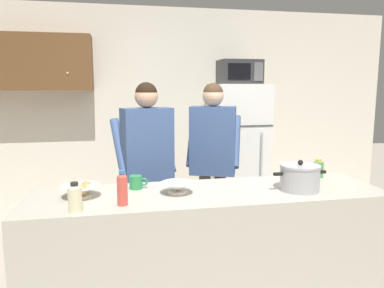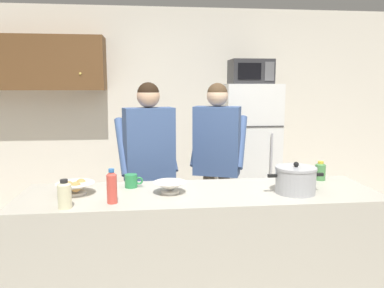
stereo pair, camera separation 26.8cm
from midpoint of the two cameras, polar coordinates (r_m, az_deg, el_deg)
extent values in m
cube|color=silver|center=(4.76, -5.79, 4.71)|extent=(6.00, 0.12, 2.60)
cube|color=brown|center=(4.64, -26.08, 11.28)|extent=(1.47, 0.34, 0.62)
sphere|color=gold|center=(4.38, -20.36, 10.20)|extent=(0.03, 0.03, 0.03)
cube|color=#BCB7A8|center=(2.73, -0.56, -16.70)|extent=(2.46, 0.68, 0.92)
cube|color=white|center=(4.53, 5.31, -1.41)|extent=(0.64, 0.64, 1.67)
cube|color=#333333|center=(4.18, 6.66, 2.78)|extent=(0.63, 0.01, 0.01)
cylinder|color=#B2B2B7|center=(4.28, 8.90, -3.24)|extent=(0.02, 0.02, 0.75)
cube|color=#2D2D30|center=(4.45, 5.57, 10.99)|extent=(0.48, 0.36, 0.28)
cube|color=black|center=(4.25, 5.52, 11.10)|extent=(0.26, 0.01, 0.18)
cube|color=#59595B|center=(4.32, 8.46, 11.00)|extent=(0.11, 0.01, 0.21)
cylinder|color=black|center=(3.42, -7.77, -12.32)|extent=(0.11, 0.11, 0.81)
cylinder|color=black|center=(3.38, -10.22, -12.64)|extent=(0.11, 0.11, 0.81)
cube|color=#3F598C|center=(3.21, -9.30, -0.25)|extent=(0.46, 0.30, 0.65)
sphere|color=#D8A884|center=(3.17, -9.49, 7.28)|extent=(0.20, 0.20, 0.20)
sphere|color=black|center=(3.17, -9.50, 7.72)|extent=(0.19, 0.19, 0.19)
cylinder|color=#3F598C|center=(3.39, -6.44, -0.05)|extent=(0.17, 0.39, 0.50)
cylinder|color=#3F598C|center=(3.28, -13.45, -0.55)|extent=(0.17, 0.39, 0.50)
cylinder|color=#726656|center=(3.64, 2.16, -10.93)|extent=(0.11, 0.11, 0.81)
cylinder|color=#726656|center=(3.66, -0.18, -10.82)|extent=(0.11, 0.11, 0.81)
cube|color=#3F598C|center=(3.47, 1.02, 0.51)|extent=(0.47, 0.34, 0.64)
sphere|color=beige|center=(3.44, 1.04, 7.46)|extent=(0.20, 0.20, 0.20)
sphere|color=#4C3823|center=(3.44, 1.04, 7.87)|extent=(0.19, 0.19, 0.19)
cylinder|color=#3F598C|center=(3.57, 4.66, 0.39)|extent=(0.21, 0.38, 0.49)
cylinder|color=#3F598C|center=(3.63, -2.03, 0.55)|extent=(0.21, 0.38, 0.49)
cylinder|color=#ADAFB5|center=(2.66, 13.53, -5.26)|extent=(0.27, 0.27, 0.17)
cylinder|color=#ADAFB5|center=(2.64, 13.60, -3.35)|extent=(0.28, 0.28, 0.02)
sphere|color=black|center=(2.63, 13.62, -2.80)|extent=(0.04, 0.04, 0.04)
cube|color=black|center=(2.58, 10.24, -4.62)|extent=(0.06, 0.02, 0.02)
cube|color=black|center=(2.72, 16.72, -4.17)|extent=(0.06, 0.02, 0.02)
cylinder|color=#2D8C4C|center=(2.68, -11.53, -5.84)|extent=(0.09, 0.09, 0.10)
torus|color=#2D8C4C|center=(2.68, -10.31, -5.80)|extent=(0.06, 0.01, 0.06)
cylinder|color=white|center=(2.58, -19.64, -7.59)|extent=(0.14, 0.14, 0.02)
cone|color=white|center=(2.57, -19.69, -6.74)|extent=(0.26, 0.26, 0.06)
sphere|color=tan|center=(2.55, -20.65, -6.58)|extent=(0.07, 0.07, 0.07)
sphere|color=tan|center=(2.60, -18.90, -6.22)|extent=(0.07, 0.07, 0.07)
sphere|color=tan|center=(2.52, -19.56, -6.68)|extent=(0.07, 0.07, 0.07)
cylinder|color=white|center=(2.53, -5.31, -7.48)|extent=(0.13, 0.13, 0.02)
cone|color=white|center=(2.52, -5.32, -6.60)|extent=(0.23, 0.23, 0.06)
cylinder|color=beige|center=(2.30, -20.85, -8.07)|extent=(0.08, 0.08, 0.14)
cone|color=beige|center=(2.28, -20.97, -6.07)|extent=(0.08, 0.08, 0.02)
cylinder|color=#262626|center=(2.28, -20.98, -5.81)|extent=(0.04, 0.04, 0.02)
cylinder|color=#D84C3F|center=(2.33, -13.99, -7.09)|extent=(0.06, 0.06, 0.18)
cone|color=#D84C3F|center=(2.30, -14.08, -4.61)|extent=(0.06, 0.06, 0.03)
cylinder|color=#3372BF|center=(2.30, -14.10, -4.24)|extent=(0.04, 0.04, 0.02)
cylinder|color=#4C8C4C|center=(3.08, 16.58, -3.85)|extent=(0.08, 0.08, 0.12)
cone|color=#4C8C4C|center=(3.07, 16.64, -2.58)|extent=(0.08, 0.08, 0.02)
cylinder|color=gold|center=(3.07, 16.64, -2.44)|extent=(0.04, 0.04, 0.02)
camera|label=1|loc=(0.13, -92.52, -0.39)|focal=34.56mm
camera|label=2|loc=(0.13, 87.48, 0.39)|focal=34.56mm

